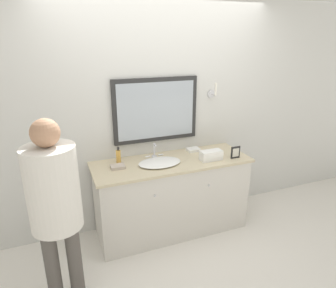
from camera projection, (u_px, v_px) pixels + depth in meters
name	position (u px, v px, depth m)	size (l,w,h in m)	color
ground_plane	(183.00, 245.00, 3.24)	(14.00, 14.00, 0.00)	silver
wall_back	(161.00, 117.00, 3.40)	(8.00, 0.18, 2.55)	silver
vanity_counter	(172.00, 196.00, 3.39)	(1.72, 0.61, 0.86)	beige
sink_basin	(159.00, 162.00, 3.17)	(0.46, 0.36, 0.18)	white
soap_bottle	(118.00, 156.00, 3.17)	(0.05, 0.05, 0.18)	gold
appliance_box	(211.00, 155.00, 3.25)	(0.24, 0.11, 0.11)	white
picture_frame	(235.00, 152.00, 3.30)	(0.11, 0.01, 0.14)	black
hand_towel_near_sink	(118.00, 167.00, 3.06)	(0.14, 0.12, 0.03)	#B7A899
hand_towel_far_corner	(193.00, 150.00, 3.53)	(0.14, 0.12, 0.03)	white
person	(54.00, 198.00, 2.23)	(0.39, 0.39, 1.60)	#514C47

